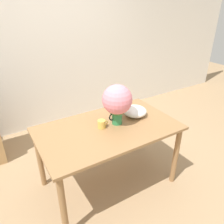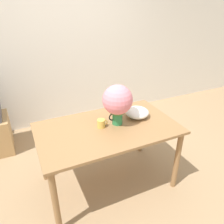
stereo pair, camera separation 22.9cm
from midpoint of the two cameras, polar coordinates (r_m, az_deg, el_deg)
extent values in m
plane|color=#9E7F5B|center=(2.88, -2.76, -16.44)|extent=(12.00, 12.00, 0.00)
cube|color=silver|center=(3.75, -16.46, 15.63)|extent=(8.00, 0.05, 2.60)
cube|color=olive|center=(2.33, -3.83, -4.42)|extent=(1.48, 0.88, 0.03)
cylinder|color=olive|center=(2.14, -15.91, -23.09)|extent=(0.06, 0.06, 0.75)
cylinder|color=olive|center=(2.65, 13.91, -11.18)|extent=(0.06, 0.06, 0.75)
cylinder|color=olive|center=(2.70, -20.73, -11.57)|extent=(0.06, 0.06, 0.75)
cylinder|color=olive|center=(3.12, 4.23, -3.96)|extent=(0.06, 0.06, 0.75)
cylinder|color=#2D844C|center=(2.35, -1.47, -1.21)|extent=(0.11, 0.11, 0.17)
cone|color=#2D844C|center=(2.34, -0.49, 0.38)|extent=(0.04, 0.04, 0.04)
torus|color=black|center=(2.32, -2.72, -1.38)|extent=(0.09, 0.01, 0.09)
sphere|color=#3D7033|center=(2.29, -1.52, 1.93)|extent=(0.24, 0.24, 0.24)
sphere|color=pink|center=(2.26, -1.53, 3.21)|extent=(0.32, 0.32, 0.32)
cylinder|color=gold|center=(2.30, -5.59, -3.24)|extent=(0.08, 0.08, 0.09)
torus|color=gold|center=(2.32, -4.60, -2.96)|extent=(0.06, 0.01, 0.06)
ellipsoid|color=white|center=(2.53, 3.44, 0.15)|extent=(0.27, 0.27, 0.11)
camera|label=1|loc=(0.11, -92.86, -1.48)|focal=35.00mm
camera|label=2|loc=(0.11, 87.14, 1.48)|focal=35.00mm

